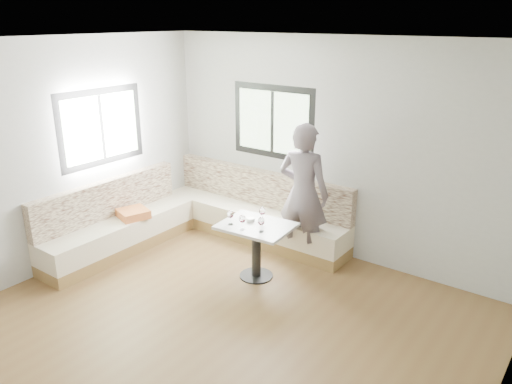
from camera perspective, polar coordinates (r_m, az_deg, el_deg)
room at (r=4.57m, az=-6.85°, el=-1.05°), size 5.01×5.01×2.81m
banquette at (r=6.98m, az=-6.89°, el=-3.19°), size 2.90×2.80×0.95m
table at (r=5.95m, az=0.03°, el=-5.27°), size 0.88×0.71×0.68m
person at (r=6.25m, az=5.43°, el=-0.22°), size 0.71×0.51×1.81m
olive_ramekin at (r=5.97m, az=-0.62°, el=-3.15°), size 0.10×0.10×0.04m
wine_glass_a at (r=5.84m, az=-2.94°, el=-2.60°), size 0.08×0.08×0.18m
wine_glass_b at (r=5.70m, az=-1.58°, el=-3.14°), size 0.08×0.08×0.18m
wine_glass_c at (r=5.64m, az=0.59°, el=-3.40°), size 0.08×0.08×0.18m
wine_glass_d at (r=5.93m, az=0.73°, el=-2.25°), size 0.08×0.08×0.18m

